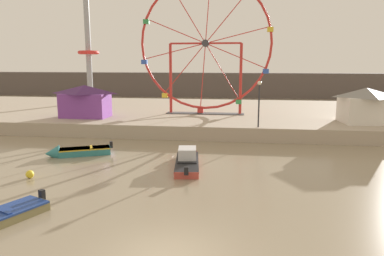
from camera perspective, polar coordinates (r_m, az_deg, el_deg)
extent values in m
cube|color=tan|center=(40.13, 4.46, 2.09)|extent=(110.00, 22.40, 1.15)
cube|color=#564C47|center=(66.60, 5.84, 6.72)|extent=(140.00, 3.00, 4.40)
cube|color=black|center=(17.51, -22.48, -9.64)|extent=(0.30, 0.28, 0.44)
cube|color=navy|center=(16.62, -27.67, -11.42)|extent=(1.09, 0.60, 0.06)
cube|color=teal|center=(26.05, -16.44, -3.52)|extent=(3.53, 2.43, 0.49)
cube|color=gold|center=(26.00, -16.46, -3.08)|extent=(3.51, 2.43, 0.08)
cone|color=teal|center=(26.15, -21.09, -3.74)|extent=(1.29, 1.37, 1.09)
cube|color=black|center=(26.02, -12.57, -2.55)|extent=(0.28, 0.30, 0.44)
cube|color=gold|center=(25.99, -15.55, -2.88)|extent=(0.55, 0.95, 0.06)
cube|color=#B24238|center=(22.08, -0.77, -5.67)|extent=(1.94, 4.79, 0.40)
cube|color=black|center=(22.04, -0.77, -5.27)|extent=(1.96, 4.75, 0.08)
cone|color=#B24238|center=(24.93, -0.64, -3.81)|extent=(1.44, 1.44, 1.28)
cube|color=black|center=(19.66, -0.91, -6.74)|extent=(0.26, 0.23, 0.44)
cube|color=silver|center=(22.50, -0.74, -3.96)|extent=(1.25, 1.53, 0.66)
cube|color=black|center=(21.46, -0.80, -5.50)|extent=(1.16, 0.31, 0.06)
torus|color=red|center=(36.35, 2.13, 13.14)|extent=(12.92, 0.24, 12.92)
cylinder|color=#38383D|center=(36.35, 2.13, 13.14)|extent=(0.70, 0.50, 0.70)
cylinder|color=red|center=(36.35, 1.73, 8.16)|extent=(0.54, 0.08, 6.33)
cube|color=red|center=(36.67, 1.34, 2.78)|extent=(0.56, 0.48, 0.44)
cylinder|color=red|center=(36.19, 4.76, 8.86)|extent=(3.41, 0.08, 5.43)
cube|color=#33934C|center=(36.33, 7.33, 4.12)|extent=(0.56, 0.48, 0.44)
cylinder|color=red|center=(36.14, 6.84, 11.20)|extent=(5.90, 0.08, 2.47)
cube|color=#3356B7|center=(36.21, 11.49, 8.73)|extent=(0.56, 0.48, 0.44)
cylinder|color=red|center=(36.22, 7.14, 14.28)|extent=(6.18, 0.08, 1.59)
cube|color=yellow|center=(36.35, 12.19, 14.88)|extent=(0.56, 0.48, 0.44)
cylinder|color=red|center=(36.41, 5.51, 16.93)|extent=(4.15, 0.08, 4.89)
cylinder|color=red|center=(36.62, 2.54, 18.09)|extent=(0.54, 0.08, 6.33)
cylinder|color=red|center=(36.79, -0.56, 17.33)|extent=(3.41, 0.08, 5.43)
cylinder|color=red|center=(36.84, -2.57, 14.97)|extent=(5.90, 0.08, 2.47)
cube|color=#33934C|center=(37.55, -7.17, 16.22)|extent=(0.56, 0.48, 0.44)
cylinder|color=red|center=(36.75, -2.77, 11.93)|extent=(6.18, 0.08, 1.59)
cube|color=#3356B7|center=(37.42, -7.47, 10.24)|extent=(0.56, 0.48, 0.44)
cylinder|color=red|center=(36.57, -1.13, 9.34)|extent=(4.15, 0.08, 4.89)
cube|color=yellow|center=(37.08, -4.26, 5.14)|extent=(0.56, 0.48, 0.44)
cylinder|color=red|center=(36.85, -3.36, 7.70)|extent=(0.28, 0.28, 6.94)
cylinder|color=red|center=(36.17, 7.65, 7.58)|extent=(0.28, 0.28, 6.94)
cylinder|color=red|center=(36.35, 2.13, 13.14)|extent=(6.97, 0.18, 0.18)
cube|color=#4C4C51|center=(36.66, 2.06, 2.31)|extent=(7.77, 1.20, 0.08)
cylinder|color=#999EA3|center=(48.72, -15.94, 11.37)|extent=(0.70, 0.70, 12.76)
torus|color=red|center=(48.72, -15.93, 11.33)|extent=(2.64, 2.64, 0.44)
cube|color=#4C4C51|center=(48.96, -15.58, 4.04)|extent=(2.80, 2.80, 0.24)
cube|color=silver|center=(34.36, 25.49, 2.58)|extent=(3.95, 3.53, 2.22)
pyramid|color=gray|center=(34.22, 25.68, 5.05)|extent=(4.34, 3.88, 0.80)
cube|color=purple|center=(35.67, -16.39, 3.43)|extent=(4.34, 2.54, 2.24)
pyramid|color=#462156|center=(35.53, -16.51, 5.83)|extent=(4.77, 2.79, 0.80)
cylinder|color=#2D2D33|center=(29.31, 10.44, 3.39)|extent=(0.12, 0.12, 3.38)
sphere|color=#F2EACC|center=(29.15, 10.56, 6.96)|extent=(0.32, 0.32, 0.32)
sphere|color=yellow|center=(21.95, -24.10, -6.64)|extent=(0.44, 0.44, 0.44)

